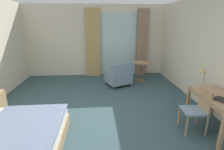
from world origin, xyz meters
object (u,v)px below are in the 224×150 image
object	(u,v)px
desk_lamp	(203,74)
desk_chair	(198,108)
closed_book	(223,100)
round_cafe_table	(141,67)
writing_desk	(219,100)
armchair_by_window	(119,76)

from	to	relation	value
desk_lamp	desk_chair	bearing A→B (deg)	-123.12
desk_chair	closed_book	distance (m)	0.45
desk_chair	round_cafe_table	distance (m)	3.20
closed_book	round_cafe_table	bearing A→B (deg)	80.86
desk_chair	desk_lamp	xyz separation A→B (m)	(0.31, 0.47, 0.56)
desk_chair	writing_desk	bearing A→B (deg)	-3.07
armchair_by_window	round_cafe_table	size ratio (longest dim) A/B	1.34
desk_lamp	round_cafe_table	size ratio (longest dim) A/B	0.64
desk_lamp	armchair_by_window	distance (m)	2.82
writing_desk	desk_chair	distance (m)	0.42
desk_chair	round_cafe_table	size ratio (longest dim) A/B	1.24
writing_desk	desk_lamp	xyz separation A→B (m)	(-0.08, 0.49, 0.41)
closed_book	armchair_by_window	distance (m)	3.34
writing_desk	round_cafe_table	size ratio (longest dim) A/B	1.71
desk_lamp	closed_book	world-z (taller)	desk_lamp
desk_lamp	armchair_by_window	bearing A→B (deg)	124.23
desk_lamp	round_cafe_table	world-z (taller)	desk_lamp
desk_chair	closed_book	xyz separation A→B (m)	(0.30, -0.22, 0.26)
writing_desk	closed_book	bearing A→B (deg)	-113.75
desk_chair	round_cafe_table	xyz separation A→B (m)	(-0.36, 3.18, 0.03)
armchair_by_window	round_cafe_table	xyz separation A→B (m)	(0.87, 0.45, 0.20)
closed_book	desk_chair	bearing A→B (deg)	124.23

